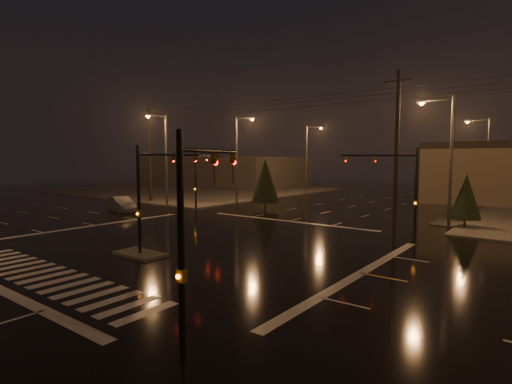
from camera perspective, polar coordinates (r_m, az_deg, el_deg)
ground at (r=25.52m, az=-8.95°, el=-7.21°), size 140.00×140.00×0.00m
sidewalk_nw at (r=67.60m, az=-8.30°, el=0.31°), size 36.00×36.00×0.12m
median_island at (r=22.98m, az=-16.22°, el=-8.49°), size 3.00×1.60×0.15m
crosswalk at (r=20.52m, az=-27.68°, el=-10.66°), size 15.00×2.60×0.01m
stop_bar_far at (r=33.95m, az=4.57°, el=-4.16°), size 16.00×0.50×0.01m
commercial_block at (r=79.57m, az=-4.70°, el=2.98°), size 30.00×18.00×5.60m
signal_mast_median at (r=23.00m, az=-14.58°, el=0.83°), size 0.25×4.59×6.00m
signal_mast_ne at (r=28.76m, az=19.83°, el=1.54°), size 4.84×1.86×6.00m
signal_mast_nw at (r=38.88m, az=-7.99°, el=2.55°), size 4.84×1.86×6.00m
signal_mast_se at (r=10.95m, az=-8.76°, el=-3.49°), size 1.55×3.87×6.00m
streetlight_1 at (r=45.81m, az=-2.51°, el=5.44°), size 2.77×0.32×10.00m
streetlight_2 at (r=59.02m, az=7.48°, el=5.25°), size 2.77×0.32×10.00m
streetlight_3 at (r=33.99m, az=25.62°, el=5.20°), size 2.77×0.32×10.00m
streetlight_4 at (r=53.73m, az=29.91°, el=4.71°), size 2.77×0.32×10.00m
streetlight_5 at (r=44.36m, az=-13.02°, el=5.34°), size 0.32×2.77×10.00m
utility_pole_0 at (r=50.80m, az=-14.94°, el=5.59°), size 2.20×0.32×12.00m
utility_pole_1 at (r=32.86m, az=19.46°, el=6.00°), size 2.20×0.32×12.00m
conifer_0 at (r=34.16m, az=27.79°, el=-0.54°), size 2.23×2.23×4.18m
conifer_3 at (r=41.98m, az=1.33°, el=1.68°), size 2.95×2.95×5.31m
car_crossing at (r=41.96m, az=-18.73°, el=-1.65°), size 4.87×2.68×1.52m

